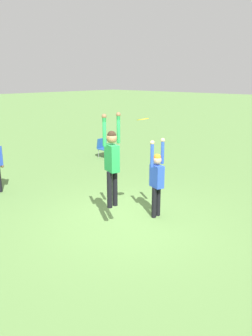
{
  "coord_description": "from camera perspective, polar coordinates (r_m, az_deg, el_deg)",
  "views": [
    {
      "loc": [
        -5.4,
        -5.0,
        3.42
      ],
      "look_at": [
        0.19,
        0.14,
        1.3
      ],
      "focal_mm": 35.0,
      "sensor_mm": 36.0,
      "label": 1
    }
  ],
  "objects": [
    {
      "name": "ground_plane",
      "position": [
        8.11,
        -0.18,
        -9.32
      ],
      "size": [
        120.0,
        120.0,
        0.0
      ],
      "primitive_type": "plane",
      "color": "#608C47"
    },
    {
      "name": "person_jumping",
      "position": [
        7.31,
        -2.47,
        1.67
      ],
      "size": [
        0.54,
        0.43,
        2.16
      ],
      "rotation": [
        0.0,
        0.0,
        1.25
      ],
      "color": "black",
      "rests_on": "ground_plane"
    },
    {
      "name": "person_defending",
      "position": [
        8.08,
        5.38,
        -1.59
      ],
      "size": [
        0.52,
        0.41,
        1.99
      ],
      "rotation": [
        0.0,
        0.0,
        -1.89
      ],
      "color": "black",
      "rests_on": "ground_plane"
    },
    {
      "name": "frisbee",
      "position": [
        7.34,
        2.94,
        8.49
      ],
      "size": [
        0.27,
        0.27,
        0.07
      ],
      "color": "yellow"
    },
    {
      "name": "camping_chair_2",
      "position": [
        14.36,
        -3.81,
        3.75
      ],
      "size": [
        0.56,
        0.59,
        0.83
      ],
      "rotation": [
        0.0,
        0.0,
        3.15
      ],
      "color": "gray",
      "rests_on": "ground_plane"
    }
  ]
}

